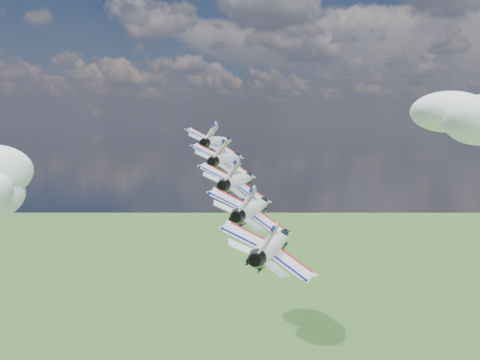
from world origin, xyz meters
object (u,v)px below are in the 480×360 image
Objects in this scene: jet_1 at (228,159)px; jet_3 at (255,207)px; jet_0 at (219,142)px; jet_2 at (240,180)px; jet_4 at (275,244)px.

jet_1 is 1.00× the size of jet_3.
jet_0 is 22.87m from jet_2.
jet_2 is 1.00× the size of jet_4.
jet_2 is at bearing 118.88° from jet_4.
jet_2 is at bearing -61.12° from jet_0.
jet_1 is at bearing 118.88° from jet_4.
jet_1 is at bearing 118.88° from jet_3.
jet_1 reaches higher than jet_4.
jet_0 is 11.44m from jet_1.
jet_0 is at bearing 118.88° from jet_1.
jet_3 is (23.28, -23.80, -8.27)m from jet_0.
jet_4 is (31.04, -31.74, -11.03)m from jet_0.
jet_3 is at bearing -61.12° from jet_1.
jet_2 is 11.44m from jet_3.
jet_0 is at bearing 118.88° from jet_2.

